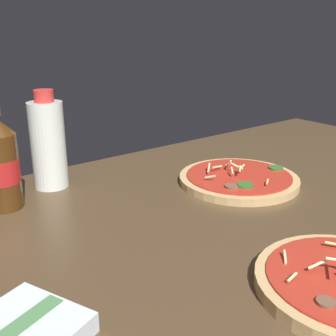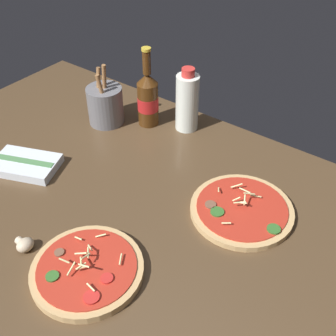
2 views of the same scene
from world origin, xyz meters
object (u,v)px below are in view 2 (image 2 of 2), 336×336
object	(u,v)px
beer_bottle	(148,98)
dish_towel	(26,164)
utensil_crock	(105,105)
pizza_near	(87,270)
mushroom_left	(25,244)
oil_bottle	(187,102)
pizza_far	(242,210)

from	to	relation	value
beer_bottle	dish_towel	xyz separation A→B (cm)	(-12.63, -36.91, -7.48)
beer_bottle	utensil_crock	distance (cm)	13.30
pizza_near	utensil_crock	xyz separation A→B (cm)	(-35.92, 44.41, 4.97)
pizza_near	mushroom_left	distance (cm)	15.76
utensil_crock	oil_bottle	bearing A→B (deg)	29.03
mushroom_left	pizza_near	bearing A→B (deg)	12.72
oil_bottle	mushroom_left	xyz separation A→B (cm)	(-1.15, -59.92, -7.58)
pizza_near	dish_towel	xyz separation A→B (cm)	(-37.64, 14.61, 0.19)
utensil_crock	beer_bottle	bearing A→B (deg)	33.11
pizza_far	beer_bottle	distance (cm)	46.02
pizza_far	beer_bottle	size ratio (longest dim) A/B	1.00
oil_bottle	mushroom_left	distance (cm)	60.41
mushroom_left	utensil_crock	distance (cm)	52.31
mushroom_left	dish_towel	size ratio (longest dim) A/B	0.21
pizza_far	dish_towel	size ratio (longest dim) A/B	1.22
mushroom_left	dish_towel	bearing A→B (deg)	140.93
mushroom_left	utensil_crock	size ratio (longest dim) A/B	0.22
beer_bottle	oil_bottle	bearing A→B (deg)	24.56
beer_bottle	mushroom_left	world-z (taller)	beer_bottle
pizza_far	oil_bottle	size ratio (longest dim) A/B	1.26
mushroom_left	dish_towel	world-z (taller)	mushroom_left
pizza_far	dish_towel	distance (cm)	58.05
pizza_far	mushroom_left	bearing A→B (deg)	-130.54
pizza_near	beer_bottle	bearing A→B (deg)	115.90
pizza_far	pizza_near	bearing A→B (deg)	-116.28
utensil_crock	pizza_near	bearing A→B (deg)	-51.03
beer_bottle	oil_bottle	world-z (taller)	beer_bottle
oil_bottle	utensil_crock	distance (cm)	24.99
pizza_far	dish_towel	bearing A→B (deg)	-160.14
pizza_far	mushroom_left	size ratio (longest dim) A/B	5.92
mushroom_left	oil_bottle	bearing A→B (deg)	88.90
oil_bottle	utensil_crock	world-z (taller)	oil_bottle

